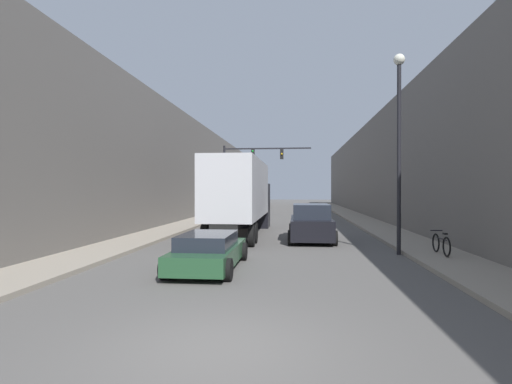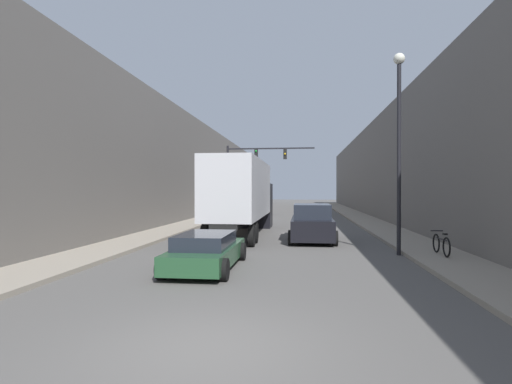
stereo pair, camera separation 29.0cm
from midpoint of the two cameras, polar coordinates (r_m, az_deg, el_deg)
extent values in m
plane|color=#565451|center=(6.84, -5.65, -21.55)|extent=(200.00, 200.00, 0.00)
cube|color=gray|center=(36.66, 14.90, -3.58)|extent=(2.40, 80.00, 0.15)
cube|color=gray|center=(37.15, -5.67, -3.52)|extent=(2.40, 80.00, 0.15)
cube|color=#66605B|center=(37.45, 21.28, 3.12)|extent=(6.00, 80.00, 8.81)
cube|color=#66605B|center=(38.23, -11.84, 3.12)|extent=(6.00, 80.00, 8.86)
cube|color=silver|center=(21.48, -1.87, 0.46)|extent=(2.45, 9.44, 3.01)
cube|color=black|center=(21.54, -1.87, -3.95)|extent=(1.22, 9.44, 0.24)
cube|color=black|center=(27.28, -0.05, -1.93)|extent=(2.45, 2.22, 2.97)
cylinder|color=black|center=(18.35, -6.86, -6.11)|extent=(0.25, 1.00, 1.00)
cylinder|color=black|center=(17.97, -0.15, -6.24)|extent=(0.25, 1.00, 1.00)
cylinder|color=black|center=(19.51, -6.02, -5.72)|extent=(0.25, 1.00, 1.00)
cylinder|color=black|center=(19.15, 0.28, -5.83)|extent=(0.25, 1.00, 1.00)
cylinder|color=black|center=(27.48, -2.27, -3.97)|extent=(0.25, 1.00, 1.00)
cylinder|color=black|center=(27.23, 2.20, -4.01)|extent=(0.25, 1.00, 1.00)
cube|color=#234C2D|center=(13.18, -6.38, -8.85)|extent=(1.78, 4.64, 0.55)
cube|color=#1E232D|center=(12.88, -6.61, -6.84)|extent=(1.57, 2.55, 0.44)
cylinder|color=black|center=(14.96, -8.32, -8.26)|extent=(0.25, 0.64, 0.64)
cylinder|color=black|center=(14.61, -1.48, -8.47)|extent=(0.25, 0.64, 0.64)
cylinder|color=black|center=(11.81, -12.58, -10.57)|extent=(0.25, 0.64, 0.64)
cylinder|color=black|center=(11.36, -3.92, -11.00)|extent=(0.25, 0.64, 0.64)
cube|color=black|center=(20.35, 8.39, -5.01)|extent=(1.99, 4.98, 0.95)
cube|color=#1E232D|center=(20.04, 8.41, -2.73)|extent=(1.75, 2.74, 0.70)
cylinder|color=black|center=(22.16, 5.66, -5.39)|extent=(0.25, 0.70, 0.70)
cylinder|color=black|center=(22.21, 10.83, -5.38)|extent=(0.25, 0.70, 0.70)
cylinder|color=black|center=(18.49, 5.45, -6.52)|extent=(0.25, 0.70, 0.70)
cylinder|color=black|center=(18.56, 11.66, -6.50)|extent=(0.25, 0.70, 0.70)
cylinder|color=black|center=(36.07, -3.83, 1.45)|extent=(0.20, 0.20, 6.54)
cube|color=black|center=(35.75, 2.33, 6.23)|extent=(7.76, 0.12, 0.12)
cube|color=black|center=(35.82, 0.26, 5.40)|extent=(0.30, 0.24, 0.90)
sphere|color=green|center=(35.71, 0.23, 5.87)|extent=(0.18, 0.18, 0.18)
cube|color=black|center=(35.62, 4.41, 5.43)|extent=(0.30, 0.24, 0.90)
sphere|color=gold|center=(35.48, 4.40, 5.45)|extent=(0.18, 0.18, 0.18)
cylinder|color=black|center=(16.61, 20.22, 4.45)|extent=(0.16, 0.16, 7.51)
sphere|color=silver|center=(17.33, 20.24, 17.43)|extent=(0.44, 0.44, 0.44)
torus|color=black|center=(15.86, 26.05, -7.11)|extent=(0.06, 0.72, 0.72)
torus|color=black|center=(16.90, 24.80, -6.65)|extent=(0.06, 0.72, 0.72)
cube|color=black|center=(16.35, 25.41, -6.07)|extent=(0.04, 1.11, 0.04)
cube|color=black|center=(15.95, 25.87, -5.44)|extent=(0.12, 0.20, 0.06)
cube|color=black|center=(16.80, 24.86, -5.04)|extent=(0.44, 0.04, 0.04)
camera|label=1|loc=(0.15, -89.53, 0.00)|focal=28.00mm
camera|label=2|loc=(0.15, 90.47, 0.00)|focal=28.00mm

